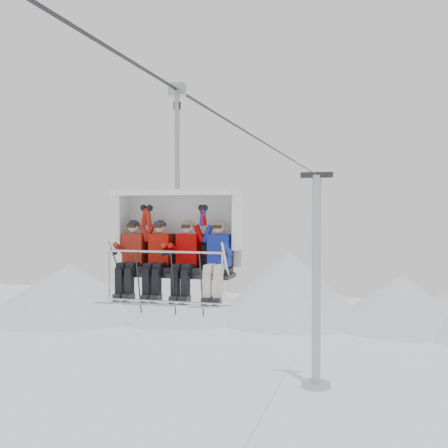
% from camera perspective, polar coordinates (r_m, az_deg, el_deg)
% --- Properties ---
extents(ridgeline, '(72.00, 21.00, 7.00)m').
position_cam_1_polar(ridgeline, '(56.10, 9.84, -7.13)').
color(ridgeline, silver).
rests_on(ridgeline, ground).
extents(lift_tower_right, '(2.00, 1.80, 13.48)m').
position_cam_1_polar(lift_tower_right, '(35.78, 9.36, -7.17)').
color(lift_tower_right, '#A8AAAF').
rests_on(lift_tower_right, ground).
extents(haul_cable, '(0.06, 50.00, 0.06)m').
position_cam_1_polar(haul_cable, '(13.88, 0.00, 10.69)').
color(haul_cable, '#2B2B2F').
rests_on(haul_cable, lift_tower_left).
extents(chairlift_carrier, '(2.32, 1.17, 3.98)m').
position_cam_1_polar(chairlift_carrier, '(10.63, -4.55, -0.70)').
color(chairlift_carrier, black).
rests_on(chairlift_carrier, haul_cable).
extents(skier_far_left, '(0.40, 1.69, 1.59)m').
position_cam_1_polar(skier_far_left, '(10.70, -9.35, -3.20)').
color(skier_far_left, '#A42313').
rests_on(skier_far_left, chairlift_carrier).
extents(skier_center_left, '(0.40, 1.69, 1.59)m').
position_cam_1_polar(skier_center_left, '(10.49, -6.69, -3.28)').
color(skier_center_left, red).
rests_on(skier_center_left, chairlift_carrier).
extents(skier_center_right, '(0.40, 1.69, 1.59)m').
position_cam_1_polar(skier_center_right, '(10.29, -3.87, -3.36)').
color(skier_center_right, '#C30201').
rests_on(skier_center_right, chairlift_carrier).
extents(skier_far_right, '(0.40, 1.69, 1.59)m').
position_cam_1_polar(skier_far_right, '(10.12, -0.67, -3.44)').
color(skier_far_right, '#182AA9').
rests_on(skier_far_right, chairlift_carrier).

